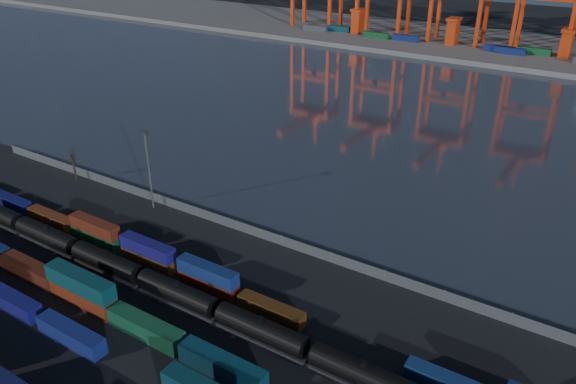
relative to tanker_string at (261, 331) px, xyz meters
The scene contains 11 objects.
ground 12.78m from the tanker_string, 156.28° to the right, with size 700.00×700.00×0.00m, color black.
harbor_water 100.63m from the tanker_string, 96.57° to the left, with size 700.00×700.00×0.00m, color #272D39.
far_quay 205.27m from the tanker_string, 93.22° to the left, with size 700.00×70.00×2.00m, color #514F4C.
container_row_mid 9.36m from the tanker_string, 126.04° to the right, with size 142.99×2.64×5.62m.
container_row_north 16.39m from the tanker_string, 160.36° to the left, with size 140.84×2.23×4.75m.
tanker_string is the anchor object (origin of this frame).
waterfront_fence 25.70m from the tanker_string, 116.65° to the left, with size 160.12×0.12×2.20m.
bare_tree 68.21m from the tanker_string, 162.30° to the left, with size 2.02×1.96×7.75m.
yard_light_mast 47.03m from the tanker_string, 153.23° to the left, with size 1.60×0.40×16.60m.
quay_containers 191.73m from the tanker_string, 96.74° to the left, with size 172.58×10.99×2.60m.
straddle_carriers 195.52m from the tanker_string, 94.11° to the left, with size 140.00×7.00×11.10m.
Camera 1 is at (47.22, -43.99, 54.56)m, focal length 35.00 mm.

